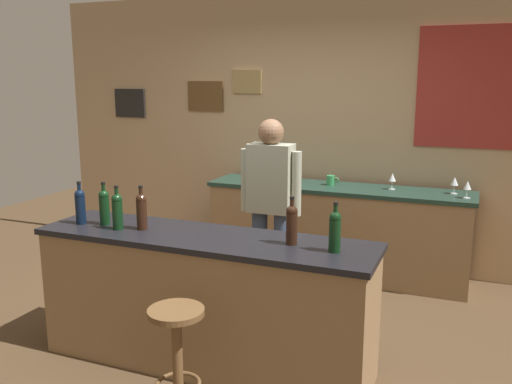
{
  "coord_description": "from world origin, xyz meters",
  "views": [
    {
      "loc": [
        1.63,
        -3.49,
        1.95
      ],
      "look_at": [
        0.03,
        0.45,
        1.05
      ],
      "focal_mm": 38.43,
      "sensor_mm": 36.0,
      "label": 1
    }
  ],
  "objects_px": {
    "wine_bottle_d": "(142,210)",
    "wine_glass_c": "(455,182)",
    "wine_glass_b": "(392,178)",
    "wine_glass_a": "(279,173)",
    "wine_glass_d": "(467,186)",
    "bartender": "(271,203)",
    "wine_bottle_f": "(335,230)",
    "coffee_mug": "(331,180)",
    "wine_bottle_c": "(117,210)",
    "wine_bottle_e": "(292,223)",
    "wine_bottle_b": "(104,206)",
    "bar_stool": "(177,345)",
    "wine_bottle_a": "(80,205)"
  },
  "relations": [
    {
      "from": "wine_bottle_d",
      "to": "wine_glass_c",
      "type": "distance_m",
      "value": 2.88
    },
    {
      "from": "wine_bottle_d",
      "to": "wine_glass_a",
      "type": "relative_size",
      "value": 1.97
    },
    {
      "from": "wine_bottle_e",
      "to": "coffee_mug",
      "type": "height_order",
      "value": "wine_bottle_e"
    },
    {
      "from": "wine_bottle_d",
      "to": "bartender",
      "type": "bearing_deg",
      "value": 61.62
    },
    {
      "from": "wine_bottle_b",
      "to": "wine_glass_d",
      "type": "distance_m",
      "value": 3.07
    },
    {
      "from": "wine_glass_d",
      "to": "wine_bottle_d",
      "type": "bearing_deg",
      "value": -135.67
    },
    {
      "from": "wine_bottle_d",
      "to": "wine_bottle_f",
      "type": "distance_m",
      "value": 1.34
    },
    {
      "from": "wine_bottle_e",
      "to": "wine_glass_a",
      "type": "height_order",
      "value": "wine_bottle_e"
    },
    {
      "from": "wine_bottle_f",
      "to": "wine_bottle_d",
      "type": "bearing_deg",
      "value": -179.39
    },
    {
      "from": "wine_bottle_d",
      "to": "wine_bottle_e",
      "type": "bearing_deg",
      "value": 3.33
    },
    {
      "from": "bartender",
      "to": "wine_glass_b",
      "type": "height_order",
      "value": "bartender"
    },
    {
      "from": "wine_glass_b",
      "to": "wine_glass_c",
      "type": "bearing_deg",
      "value": 0.99
    },
    {
      "from": "wine_glass_b",
      "to": "wine_glass_c",
      "type": "relative_size",
      "value": 1.0
    },
    {
      "from": "wine_bottle_b",
      "to": "wine_glass_b",
      "type": "bearing_deg",
      "value": 51.59
    },
    {
      "from": "wine_glass_a",
      "to": "wine_glass_b",
      "type": "bearing_deg",
      "value": 7.63
    },
    {
      "from": "wine_bottle_e",
      "to": "bar_stool",
      "type": "bearing_deg",
      "value": -124.48
    },
    {
      "from": "wine_bottle_c",
      "to": "wine_glass_b",
      "type": "bearing_deg",
      "value": 55.25
    },
    {
      "from": "wine_glass_c",
      "to": "wine_glass_b",
      "type": "bearing_deg",
      "value": -179.01
    },
    {
      "from": "coffee_mug",
      "to": "wine_bottle_e",
      "type": "bearing_deg",
      "value": -82.2
    },
    {
      "from": "bartender",
      "to": "wine_bottle_d",
      "type": "distance_m",
      "value": 1.17
    },
    {
      "from": "wine_bottle_c",
      "to": "wine_bottle_e",
      "type": "bearing_deg",
      "value": 5.71
    },
    {
      "from": "wine_bottle_b",
      "to": "wine_glass_c",
      "type": "distance_m",
      "value": 3.09
    },
    {
      "from": "wine_bottle_f",
      "to": "wine_glass_a",
      "type": "distance_m",
      "value": 2.24
    },
    {
      "from": "bar_stool",
      "to": "wine_bottle_f",
      "type": "relative_size",
      "value": 2.22
    },
    {
      "from": "wine_bottle_c",
      "to": "wine_glass_c",
      "type": "xyz_separation_m",
      "value": [
        2.08,
        2.2,
        -0.05
      ]
    },
    {
      "from": "wine_bottle_d",
      "to": "wine_glass_a",
      "type": "xyz_separation_m",
      "value": [
        0.28,
        1.99,
        -0.05
      ]
    },
    {
      "from": "wine_glass_a",
      "to": "coffee_mug",
      "type": "xyz_separation_m",
      "value": [
        0.5,
        0.14,
        -0.06
      ]
    },
    {
      "from": "bartender",
      "to": "wine_glass_d",
      "type": "relative_size",
      "value": 10.45
    },
    {
      "from": "bartender",
      "to": "wine_bottle_a",
      "type": "distance_m",
      "value": 1.49
    },
    {
      "from": "wine_glass_a",
      "to": "wine_glass_b",
      "type": "distance_m",
      "value": 1.1
    },
    {
      "from": "wine_bottle_c",
      "to": "wine_glass_a",
      "type": "distance_m",
      "value": 2.09
    },
    {
      "from": "wine_bottle_f",
      "to": "coffee_mug",
      "type": "bearing_deg",
      "value": 105.08
    },
    {
      "from": "wine_bottle_a",
      "to": "wine_bottle_b",
      "type": "bearing_deg",
      "value": 15.82
    },
    {
      "from": "wine_bottle_c",
      "to": "coffee_mug",
      "type": "relative_size",
      "value": 2.45
    },
    {
      "from": "wine_bottle_b",
      "to": "wine_bottle_c",
      "type": "relative_size",
      "value": 1.0
    },
    {
      "from": "wine_bottle_f",
      "to": "wine_glass_b",
      "type": "relative_size",
      "value": 1.97
    },
    {
      "from": "wine_bottle_d",
      "to": "wine_glass_d",
      "type": "bearing_deg",
      "value": 44.33
    },
    {
      "from": "wine_bottle_c",
      "to": "wine_bottle_e",
      "type": "xyz_separation_m",
      "value": [
        1.21,
        0.12,
        0.0
      ]
    },
    {
      "from": "bartender",
      "to": "bar_stool",
      "type": "height_order",
      "value": "bartender"
    },
    {
      "from": "coffee_mug",
      "to": "bar_stool",
      "type": "bearing_deg",
      "value": -93.58
    },
    {
      "from": "bar_stool",
      "to": "wine_glass_b",
      "type": "height_order",
      "value": "wine_glass_b"
    },
    {
      "from": "wine_glass_c",
      "to": "wine_bottle_b",
      "type": "bearing_deg",
      "value": -136.38
    },
    {
      "from": "wine_glass_d",
      "to": "wine_bottle_c",
      "type": "bearing_deg",
      "value": -136.93
    },
    {
      "from": "wine_bottle_d",
      "to": "wine_glass_b",
      "type": "distance_m",
      "value": 2.54
    },
    {
      "from": "wine_bottle_b",
      "to": "wine_bottle_d",
      "type": "xyz_separation_m",
      "value": [
        0.32,
        -0.01,
        0.0
      ]
    },
    {
      "from": "wine_glass_c",
      "to": "wine_glass_d",
      "type": "distance_m",
      "value": 0.19
    },
    {
      "from": "wine_bottle_a",
      "to": "wine_glass_a",
      "type": "distance_m",
      "value": 2.17
    },
    {
      "from": "bartender",
      "to": "wine_bottle_a",
      "type": "bearing_deg",
      "value": -134.38
    },
    {
      "from": "wine_glass_a",
      "to": "wine_glass_d",
      "type": "distance_m",
      "value": 1.76
    },
    {
      "from": "wine_glass_a",
      "to": "wine_glass_d",
      "type": "height_order",
      "value": "same"
    }
  ]
}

